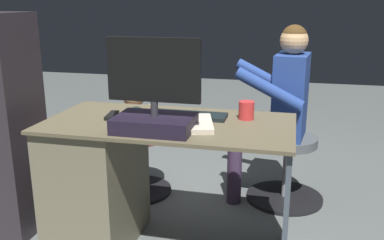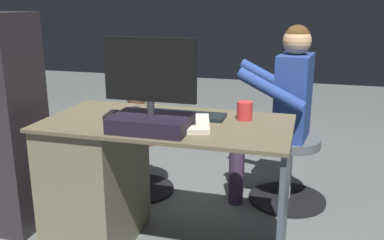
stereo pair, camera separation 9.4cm
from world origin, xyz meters
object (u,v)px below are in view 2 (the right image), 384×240
monitor (151,105)px  desk (110,178)px  keyboard (186,115)px  teddy_bear (138,109)px  tv_remote (111,115)px  person (281,102)px  visitor_chair (289,167)px  cup (245,111)px  computer_mouse (135,110)px  office_chair_teddy (139,156)px

monitor → desk: bearing=-27.2°
keyboard → teddy_bear: teddy_bear is taller
tv_remote → teddy_bear: teddy_bear is taller
keyboard → person: 0.82m
visitor_chair → person: bearing=6.8°
desk → teddy_bear: 0.73m
desk → cup: bearing=-168.8°
cup → teddy_bear: (0.83, -0.55, -0.18)m
computer_mouse → person: bearing=-137.9°
monitor → office_chair_teddy: (0.43, -0.84, -0.60)m
person → office_chair_teddy: bearing=6.8°
monitor → keyboard: (-0.09, -0.27, -0.11)m
keyboard → visitor_chair: bearing=-127.4°
computer_mouse → office_chair_teddy: bearing=-68.0°
desk → visitor_chair: 1.24m
tv_remote → teddy_bear: (0.13, -0.67, -0.14)m
desk → cup: (-0.72, -0.14, 0.40)m
office_chair_teddy → person: size_ratio=0.41×
cup → monitor: bearing=37.4°
office_chair_teddy → visitor_chair: (-1.05, -0.13, -0.02)m
visitor_chair → tv_remote: bearing=40.5°
cup → teddy_bear: bearing=-33.3°
tv_remote → teddy_bear: bearing=-87.6°
teddy_bear → keyboard: bearing=132.0°
monitor → computer_mouse: monitor is taller
keyboard → person: person is taller
cup → teddy_bear: size_ratio=0.28×
visitor_chair → person: person is taller
desk → keyboard: bearing=-165.1°
cup → teddy_bear: cup is taller
visitor_chair → computer_mouse: bearing=39.6°
monitor → keyboard: bearing=-108.4°
computer_mouse → person: person is taller
monitor → tv_remote: bearing=-31.1°
computer_mouse → visitor_chair: (-0.82, -0.68, -0.51)m
desk → teddy_bear: size_ratio=3.78×
tv_remote → office_chair_teddy: tv_remote is taller
desk → keyboard: size_ratio=3.04×
teddy_bear → cup: bearing=146.7°
visitor_chair → teddy_bear: bearing=6.2°
desk → office_chair_teddy: bearing=-80.8°
monitor → person: person is taller
monitor → person: (-0.54, -0.96, -0.17)m
computer_mouse → visitor_chair: size_ratio=0.18×
office_chair_teddy → teddy_bear: size_ratio=1.47×
desk → office_chair_teddy: (0.11, -0.68, -0.12)m
teddy_bear → person: 0.98m
desk → person: 1.21m
desk → visitor_chair: size_ratio=2.41×
keyboard → cup: size_ratio=4.42×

